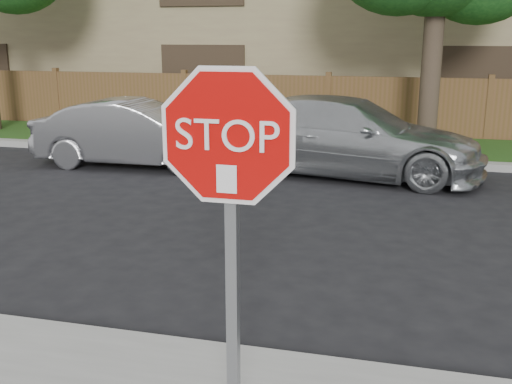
# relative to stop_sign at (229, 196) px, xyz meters

# --- Properties ---
(ground) EXTENTS (90.00, 90.00, 0.00)m
(ground) POSITION_rel_stop_sign_xyz_m (-1.15, 1.48, -1.83)
(ground) COLOR black
(ground) RESTS_ON ground
(far_curb) EXTENTS (70.00, 0.30, 0.15)m
(far_curb) POSITION_rel_stop_sign_xyz_m (-1.15, 9.63, -1.75)
(far_curb) COLOR gray
(far_curb) RESTS_ON ground
(grass_strip) EXTENTS (70.00, 3.00, 0.12)m
(grass_strip) POSITION_rel_stop_sign_xyz_m (-1.15, 11.28, -1.77)
(grass_strip) COLOR #1E4714
(grass_strip) RESTS_ON ground
(fence) EXTENTS (70.00, 0.12, 1.60)m
(fence) POSITION_rel_stop_sign_xyz_m (-1.15, 12.88, -1.03)
(fence) COLOR brown
(fence) RESTS_ON ground
(apartment_building) EXTENTS (35.20, 9.20, 7.20)m
(apartment_building) POSITION_rel_stop_sign_xyz_m (-1.15, 18.48, 1.70)
(apartment_building) COLOR #8A7856
(apartment_building) RESTS_ON ground
(stop_sign) EXTENTS (1.01, 0.13, 2.55)m
(stop_sign) POSITION_rel_stop_sign_xyz_m (0.00, 0.00, 0.00)
(stop_sign) COLOR gray
(stop_sign) RESTS_ON sidewalk_near
(sedan_left) EXTENTS (4.18, 1.55, 1.36)m
(sedan_left) POSITION_rel_stop_sign_xyz_m (-4.46, 8.27, -1.15)
(sedan_left) COLOR #9E9FA3
(sedan_left) RESTS_ON ground
(sedan_right) EXTENTS (5.40, 2.81, 1.50)m
(sedan_right) POSITION_rel_stop_sign_xyz_m (-0.19, 8.55, -1.08)
(sedan_right) COLOR #B3B7BA
(sedan_right) RESTS_ON ground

